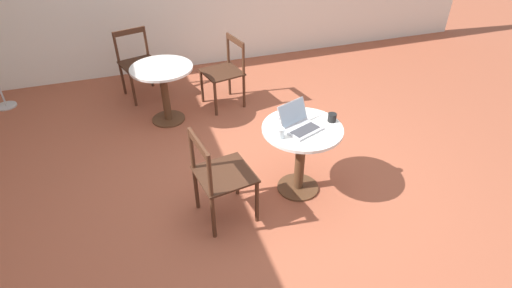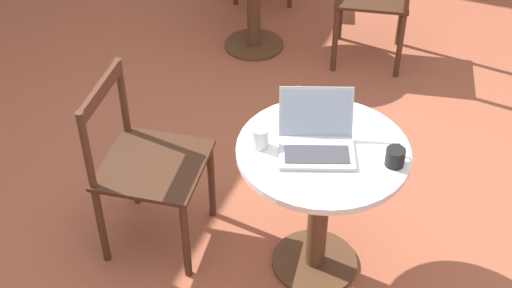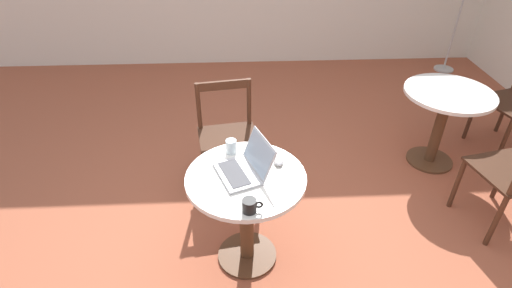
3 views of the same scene
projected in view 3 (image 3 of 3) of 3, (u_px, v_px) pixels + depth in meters
ground_plane at (254, 234)px, 2.95m from camera, size 16.00×16.00×0.00m
cafe_table_near at (246, 199)px, 2.48m from camera, size 0.73×0.73×0.71m
cafe_table_mid at (444, 111)px, 3.39m from camera, size 0.73×0.73×0.71m
chair_near_back at (228, 138)px, 3.18m from camera, size 0.52×0.52×0.88m
laptop at (244, 167)px, 2.38m from camera, size 0.38×0.39×0.21m
mouse at (279, 161)px, 2.48m from camera, size 0.06×0.10×0.03m
mug at (250, 206)px, 2.12m from camera, size 0.11×0.08×0.08m
drinking_glass at (231, 146)px, 2.55m from camera, size 0.07×0.07×0.09m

